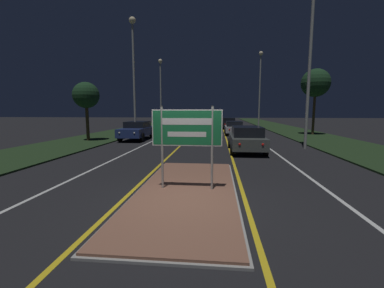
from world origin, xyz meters
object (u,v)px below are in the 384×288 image
highway_sign (187,131)px  streetlight_left_near (133,60)px  car_receding_0 (246,139)px  car_receding_2 (229,123)px  car_approaching_0 (137,130)px  streetlight_right_far (260,80)px  streetlight_right_near (311,37)px  car_receding_1 (234,128)px  streetlight_left_far (161,85)px

highway_sign → streetlight_left_near: streetlight_left_near is taller
car_receding_0 → car_receding_2: size_ratio=0.95×
car_approaching_0 → highway_sign: bearing=-66.6°
highway_sign → streetlight_left_near: bearing=113.5°
highway_sign → car_approaching_0: highway_sign is taller
car_receding_0 → car_receding_2: bearing=90.6°
streetlight_right_far → car_approaching_0: streetlight_right_far is taller
streetlight_right_near → car_receding_1: 11.60m
streetlight_left_near → streetlight_right_near: bearing=-20.8°
highway_sign → streetlight_right_far: (6.35, 27.69, 4.57)m
streetlight_left_near → car_receding_2: streetlight_left_near is taller
car_receding_1 → streetlight_left_far: bearing=139.9°
streetlight_right_near → car_receding_0: streetlight_right_near is taller
streetlight_right_far → highway_sign: bearing=-102.9°
car_receding_2 → car_approaching_0: (-8.09, -13.81, 0.04)m
streetlight_left_near → car_approaching_0: 5.82m
streetlight_left_near → streetlight_right_far: size_ratio=1.00×
car_receding_2 → streetlight_left_far: bearing=-173.6°
car_receding_0 → streetlight_left_near: bearing=144.1°
streetlight_right_far → car_receding_1: 11.51m
streetlight_right_near → streetlight_right_far: bearing=90.2°
streetlight_right_far → car_receding_1: size_ratio=2.42×
streetlight_right_near → streetlight_right_far: streetlight_right_near is taller
streetlight_left_far → car_receding_0: streetlight_left_far is taller
car_receding_1 → car_approaching_0: bearing=-147.7°
car_approaching_0 → streetlight_left_near: bearing=115.4°
car_approaching_0 → streetlight_left_far: bearing=93.6°
streetlight_right_near → car_receding_1: bearing=113.1°
streetlight_left_near → car_receding_2: bearing=56.7°
car_receding_2 → streetlight_left_near: bearing=-123.3°
car_receding_2 → streetlight_right_far: bearing=9.2°
streetlight_left_near → car_receding_1: streetlight_left_near is taller
streetlight_right_far → streetlight_left_near: bearing=-132.6°
streetlight_left_near → car_receding_0: bearing=-35.9°
highway_sign → streetlight_right_far: size_ratio=0.24×
car_receding_0 → car_receding_2: 19.26m
streetlight_right_far → car_receding_1: streetlight_right_far is taller
streetlight_left_near → car_receding_2: size_ratio=2.10×
car_receding_0 → car_approaching_0: bearing=146.7°
highway_sign → car_receding_0: bearing=71.7°
highway_sign → car_receding_0: 8.27m
car_approaching_0 → streetlight_right_near: bearing=-17.8°
highway_sign → streetlight_left_far: (-6.53, 26.05, 3.91)m
streetlight_left_near → car_receding_0: streetlight_left_near is taller
streetlight_left_near → car_receding_0: size_ratio=2.22×
car_receding_1 → car_approaching_0: 9.75m
streetlight_left_far → streetlight_right_far: 13.00m
streetlight_left_near → streetlight_left_far: 12.00m
streetlight_left_far → car_approaching_0: streetlight_left_far is taller
streetlight_left_near → streetlight_right_near: streetlight_right_near is taller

